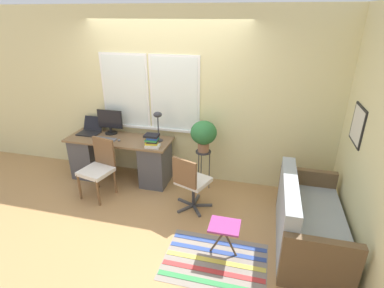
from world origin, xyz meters
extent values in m
plane|color=tan|center=(0.00, 0.00, 0.00)|extent=(14.00, 14.00, 0.00)
cube|color=beige|center=(0.00, 0.68, 1.35)|extent=(9.00, 0.06, 2.70)
cube|color=white|center=(-0.71, 0.64, 1.41)|extent=(0.80, 0.02, 1.20)
cube|color=white|center=(-0.71, 0.63, 1.41)|extent=(0.73, 0.01, 1.13)
cube|color=white|center=(0.12, 0.64, 1.41)|extent=(0.80, 0.02, 1.20)
cube|color=white|center=(0.12, 0.63, 1.41)|extent=(0.73, 0.01, 1.13)
cube|color=white|center=(-0.30, 0.64, 0.83)|extent=(1.69, 0.11, 0.04)
cube|color=beige|center=(2.62, 0.00, 1.35)|extent=(0.06, 9.00, 2.70)
cube|color=black|center=(2.58, -0.03, 1.37)|extent=(0.02, 0.46, 0.46)
cube|color=silver|center=(2.57, -0.03, 1.37)|extent=(0.01, 0.41, 0.41)
cube|color=brown|center=(-0.73, 0.30, 0.71)|extent=(1.70, 0.60, 0.03)
cube|color=#4C4C51|center=(-1.34, 0.30, 0.34)|extent=(0.40, 0.52, 0.69)
cube|color=#4C4C51|center=(-0.12, 0.30, 0.34)|extent=(0.40, 0.52, 0.69)
cube|color=black|center=(-1.31, 0.36, 0.73)|extent=(0.35, 0.24, 0.02)
cube|color=black|center=(-1.31, 0.53, 0.85)|extent=(0.35, 0.11, 0.22)
cube|color=black|center=(-1.31, 0.53, 0.85)|extent=(0.31, 0.10, 0.20)
cylinder|color=black|center=(-0.96, 0.48, 0.73)|extent=(0.20, 0.20, 0.02)
cylinder|color=black|center=(-0.96, 0.48, 0.78)|extent=(0.05, 0.05, 0.09)
cube|color=black|center=(-0.96, 0.48, 0.97)|extent=(0.44, 0.02, 0.30)
cube|color=black|center=(-0.96, 0.47, 0.97)|extent=(0.41, 0.01, 0.28)
cube|color=slate|center=(-0.93, 0.20, 0.73)|extent=(0.38, 0.13, 0.02)
ellipsoid|color=slate|center=(-0.68, 0.21, 0.74)|extent=(0.04, 0.06, 0.03)
cylinder|color=#2D2D33|center=(-0.08, 0.38, 0.73)|extent=(0.13, 0.13, 0.01)
cylinder|color=#2D2D33|center=(-0.08, 0.38, 0.93)|extent=(0.02, 0.02, 0.39)
ellipsoid|color=#2D2D33|center=(-0.08, 0.38, 1.15)|extent=(0.13, 0.13, 0.09)
cube|color=white|center=(-0.08, 0.12, 0.74)|extent=(0.22, 0.16, 0.04)
cube|color=yellow|center=(-0.10, 0.13, 0.78)|extent=(0.20, 0.13, 0.04)
cube|color=black|center=(-0.08, 0.13, 0.81)|extent=(0.17, 0.16, 0.03)
cube|color=green|center=(-0.09, 0.14, 0.84)|extent=(0.18, 0.17, 0.02)
cube|color=#2851B2|center=(-0.08, 0.14, 0.87)|extent=(0.17, 0.14, 0.04)
cube|color=black|center=(-0.09, 0.14, 0.90)|extent=(0.21, 0.16, 0.03)
cylinder|color=brown|center=(-1.05, -0.43, 0.21)|extent=(0.04, 0.04, 0.42)
cylinder|color=brown|center=(-0.70, -0.51, 0.21)|extent=(0.04, 0.04, 0.42)
cylinder|color=brown|center=(-0.97, -0.07, 0.21)|extent=(0.04, 0.04, 0.42)
cylinder|color=brown|center=(-0.62, -0.15, 0.21)|extent=(0.04, 0.04, 0.42)
cube|color=silver|center=(-0.83, -0.29, 0.42)|extent=(0.50, 0.48, 0.06)
cube|color=brown|center=(-0.79, -0.08, 0.66)|extent=(0.38, 0.11, 0.43)
cube|color=#47474C|center=(0.51, -0.15, 0.01)|extent=(0.27, 0.13, 0.03)
cube|color=#47474C|center=(0.55, -0.31, 0.01)|extent=(0.20, 0.24, 0.03)
cube|color=#47474C|center=(0.71, -0.32, 0.01)|extent=(0.18, 0.25, 0.03)
cube|color=#47474C|center=(0.77, -0.17, 0.01)|extent=(0.27, 0.11, 0.03)
cube|color=#47474C|center=(0.64, -0.06, 0.01)|extent=(0.05, 0.28, 0.03)
cylinder|color=#333338|center=(0.63, -0.20, 0.21)|extent=(0.04, 0.04, 0.37)
cube|color=silver|center=(0.63, -0.20, 0.43)|extent=(0.52, 0.51, 0.06)
cube|color=brown|center=(0.56, -0.40, 0.65)|extent=(0.36, 0.17, 0.38)
cube|color=#9EA8B2|center=(2.16, -0.59, 0.21)|extent=(0.73, 1.32, 0.42)
cube|color=#9EA8B2|center=(1.88, -0.59, 0.62)|extent=(0.16, 1.32, 0.40)
cube|color=brown|center=(2.16, -1.29, 0.32)|extent=(0.73, 0.09, 0.64)
cube|color=brown|center=(2.16, 0.12, 0.32)|extent=(0.73, 0.09, 0.64)
cylinder|color=#333338|center=(0.65, 0.34, 0.63)|extent=(0.23, 0.23, 0.02)
cylinder|color=#333338|center=(0.75, 0.34, 0.31)|extent=(0.01, 0.01, 0.62)
cylinder|color=#333338|center=(0.60, 0.42, 0.31)|extent=(0.01, 0.01, 0.62)
cylinder|color=#333338|center=(0.60, 0.25, 0.31)|extent=(0.01, 0.01, 0.62)
cylinder|color=#9E6B4C|center=(0.65, 0.34, 0.71)|extent=(0.17, 0.17, 0.14)
ellipsoid|color=#2D7038|center=(0.65, 0.34, 0.95)|extent=(0.39, 0.39, 0.35)
cube|color=gray|center=(1.13, -1.16, 0.00)|extent=(1.16, 0.83, 0.01)
cube|color=#388E4C|center=(1.13, -1.47, 0.01)|extent=(1.13, 0.07, 0.00)
cube|color=#C63838|center=(1.13, -1.32, 0.01)|extent=(1.13, 0.07, 0.00)
cube|color=#DBCC4C|center=(1.13, -1.16, 0.01)|extent=(1.13, 0.07, 0.00)
cube|color=#334C99|center=(1.13, -1.01, 0.01)|extent=(1.13, 0.07, 0.00)
cube|color=#334C99|center=(1.13, -0.86, 0.01)|extent=(1.13, 0.07, 0.00)
cube|color=#93337A|center=(1.20, -1.02, 0.40)|extent=(0.34, 0.29, 0.02)
cylinder|color=#4C3D2D|center=(1.14, -1.02, 0.19)|extent=(0.21, 0.02, 0.40)
cylinder|color=#4C3D2D|center=(1.26, -1.02, 0.19)|extent=(0.21, 0.02, 0.40)
camera|label=1|loc=(1.51, -3.71, 2.57)|focal=28.00mm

